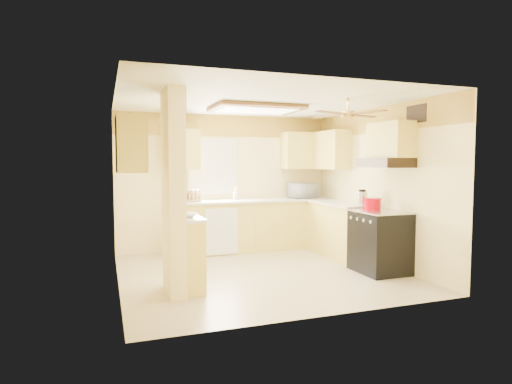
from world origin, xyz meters
name	(u,v)px	position (x,y,z in m)	size (l,w,h in m)	color
floor	(261,273)	(0.00, 0.00, 0.00)	(4.00, 4.00, 0.00)	#CEB98E
ceiling	(261,101)	(0.00, 0.00, 2.50)	(4.00, 4.00, 0.00)	white
wall_back	(226,182)	(0.00, 1.90, 1.25)	(4.00, 4.00, 0.00)	#FAE398
wall_front	(324,199)	(0.00, -1.90, 1.25)	(4.00, 4.00, 0.00)	#FAE398
wall_left	(117,191)	(-2.00, 0.00, 1.25)	(3.80, 3.80, 0.00)	#FAE398
wall_right	(377,186)	(2.00, 0.00, 1.25)	(3.80, 3.80, 0.00)	#FAE398
wallpaper_border	(226,126)	(0.00, 1.88, 2.30)	(4.00, 0.02, 0.40)	#FFDB4B
partition_column	(173,193)	(-1.35, -0.55, 1.25)	(0.20, 0.70, 2.50)	#FAE398
partition_ledge	(192,256)	(-1.13, -0.55, 0.45)	(0.25, 0.55, 0.90)	#F3DA62
ledge_top	(191,219)	(-1.13, -0.55, 0.92)	(0.28, 0.58, 0.04)	silver
lower_cabinets_back	(256,226)	(0.50, 1.60, 0.45)	(3.00, 0.60, 0.90)	#F3DA62
lower_cabinets_right	(341,230)	(1.70, 0.60, 0.45)	(0.60, 1.40, 0.90)	#F3DA62
countertop_back	(257,201)	(0.50, 1.59, 0.92)	(3.04, 0.64, 0.04)	silver
countertop_right	(341,203)	(1.69, 0.60, 0.92)	(0.64, 1.44, 0.04)	silver
dishwasher_panel	(222,232)	(-0.25, 1.29, 0.43)	(0.58, 0.02, 0.80)	white
window	(213,166)	(-0.25, 1.89, 1.55)	(0.92, 0.02, 1.02)	white
upper_cab_back_left	(182,150)	(-0.85, 1.72, 1.85)	(0.60, 0.35, 0.70)	#F3DA62
upper_cab_back_right	(305,151)	(1.55, 1.72, 1.85)	(0.90, 0.35, 0.70)	#F3DA62
upper_cab_right	(330,150)	(1.82, 1.25, 1.85)	(0.35, 1.00, 0.70)	#F3DA62
upper_cab_left_wall	(131,144)	(-1.82, -0.25, 1.85)	(0.35, 0.75, 0.70)	#F3DA62
upper_cab_over_stove	(391,140)	(1.82, -0.55, 1.95)	(0.35, 0.76, 0.52)	#F3DA62
stove	(380,241)	(1.67, -0.55, 0.46)	(0.68, 0.77, 0.92)	black
range_hood	(385,163)	(1.74, -0.55, 1.62)	(0.50, 0.76, 0.14)	black
poster_menu	(182,144)	(-1.24, -0.55, 1.85)	(0.02, 0.42, 0.57)	black
poster_nashville	(183,197)	(-1.24, -0.55, 1.20)	(0.02, 0.42, 0.57)	black
ceiling_light_panel	(256,109)	(0.10, 0.50, 2.46)	(1.35, 0.95, 0.06)	brown
ceiling_fan	(348,114)	(1.00, -0.70, 2.29)	(1.15, 1.15, 0.26)	gold
vent_grate	(416,114)	(1.98, -0.90, 2.30)	(0.02, 0.40, 0.25)	black
microwave	(303,191)	(1.46, 1.62, 1.08)	(0.51, 0.35, 0.28)	white
bowl	(187,215)	(-1.18, -0.54, 0.97)	(0.22, 0.22, 0.05)	white
dutch_oven	(372,204)	(1.65, -0.37, 1.01)	(0.27, 0.27, 0.18)	#BA0010
kettle	(362,198)	(1.74, 0.03, 1.06)	(0.17, 0.17, 0.25)	silver
dish_rack	(190,197)	(-0.74, 1.61, 1.01)	(0.36, 0.27, 0.21)	tan
utensil_crock	(236,196)	(0.14, 1.73, 1.01)	(0.10, 0.10, 0.21)	white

